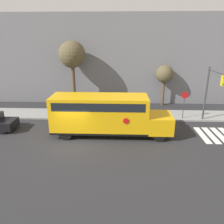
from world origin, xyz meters
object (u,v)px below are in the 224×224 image
Objects in this scene: stop_sign at (184,102)px; tree_far_sidewalk at (165,74)px; tree_near_sidewalk at (72,55)px; traffic_light at (212,88)px; school_bus at (105,113)px.

tree_far_sidewalk is (-1.09, 4.76, 1.83)m from stop_sign.
traffic_light is at bearing -20.99° from tree_near_sidewalk.
school_bus is 1.30× the size of tree_near_sidewalk.
school_bus is at bearing -152.73° from stop_sign.
stop_sign is at bearing -77.12° from tree_far_sidewalk.
stop_sign is 0.38× the size of tree_near_sidewalk.
stop_sign is at bearing -18.80° from tree_near_sidewalk.
stop_sign is 2.74m from traffic_light.
tree_far_sidewalk is at bearing 54.11° from school_bus.
school_bus is at bearing -164.45° from traffic_light.
traffic_light is 1.10× the size of tree_far_sidewalk.
tree_far_sidewalk is at bearing 102.88° from stop_sign.
tree_far_sidewalk is (10.17, 0.93, -2.13)m from tree_near_sidewalk.
tree_near_sidewalk is at bearing 161.20° from stop_sign.
stop_sign is 5.22m from tree_far_sidewalk.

